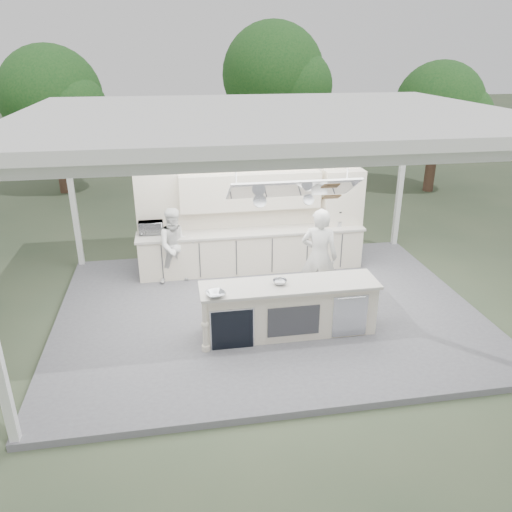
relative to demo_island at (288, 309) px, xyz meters
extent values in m
plane|color=#454E36|center=(-0.18, 0.91, -0.60)|extent=(90.00, 90.00, 0.00)
cube|color=slate|center=(-0.18, 0.91, -0.54)|extent=(8.00, 6.00, 0.12)
cube|color=white|center=(3.72, 3.81, 1.25)|extent=(0.12, 0.12, 3.70)
cube|color=white|center=(-4.08, 3.81, 1.25)|extent=(0.12, 0.12, 3.70)
cube|color=white|center=(-0.18, 0.91, 3.18)|extent=(8.20, 6.20, 0.16)
cube|color=white|center=(-0.18, -1.99, 3.02)|extent=(8.00, 0.12, 0.16)
cube|color=white|center=(-0.18, 3.81, 3.02)|extent=(8.00, 0.12, 0.16)
cube|color=white|center=(-4.08, 0.91, 3.02)|extent=(0.12, 6.00, 0.16)
cube|color=white|center=(3.72, 0.91, 3.02)|extent=(0.12, 6.00, 0.16)
cube|color=white|center=(0.02, 0.01, 2.15)|extent=(2.00, 0.71, 0.43)
cube|color=white|center=(0.02, 0.01, 2.15)|extent=(2.06, 0.76, 0.46)
cylinder|color=white|center=(-0.88, 0.01, 2.63)|extent=(0.02, 0.02, 0.95)
cylinder|color=white|center=(0.92, 0.01, 2.63)|extent=(0.02, 0.02, 0.95)
cylinder|color=silver|center=(-0.48, 0.16, 1.93)|extent=(0.22, 0.14, 0.21)
cylinder|color=silver|center=(0.32, 0.11, 1.93)|extent=(0.18, 0.12, 0.18)
cube|color=brown|center=(0.72, 0.13, 1.95)|extent=(0.28, 0.18, 0.12)
cube|color=silver|center=(0.02, 0.01, -0.03)|extent=(3.00, 0.70, 0.90)
cube|color=beige|center=(0.02, 0.01, 0.45)|extent=(3.10, 0.78, 0.05)
cylinder|color=silver|center=(-1.48, -0.34, -0.02)|extent=(0.11, 0.11, 0.92)
cube|color=black|center=(-1.03, -0.34, -0.12)|extent=(0.70, 0.04, 0.72)
cube|color=silver|center=(-1.03, -0.35, -0.12)|extent=(0.74, 0.03, 0.72)
cube|color=#35353A|center=(0.02, -0.35, -0.06)|extent=(0.90, 0.02, 0.55)
cube|color=silver|center=(1.02, -0.35, -0.06)|extent=(0.62, 0.02, 0.78)
cube|color=silver|center=(-0.18, 2.81, -0.03)|extent=(5.00, 0.65, 0.90)
cube|color=beige|center=(-0.18, 2.81, 0.45)|extent=(5.08, 0.72, 0.05)
cube|color=silver|center=(-0.18, 3.11, 0.65)|extent=(5.00, 0.10, 2.25)
cube|color=silver|center=(-0.18, 2.98, 1.32)|extent=(3.10, 0.38, 0.80)
cube|color=silver|center=(1.92, 2.93, 1.07)|extent=(0.90, 0.45, 1.30)
cube|color=brown|center=(1.92, 2.93, 1.07)|extent=(0.84, 0.40, 0.03)
cylinder|color=silver|center=(1.82, 2.79, 0.53)|extent=(0.20, 0.20, 0.12)
cylinder|color=black|center=(1.82, 2.79, 0.69)|extent=(0.17, 0.17, 0.20)
cylinder|color=black|center=(2.17, 2.79, 0.52)|extent=(0.16, 0.16, 0.10)
cone|color=black|center=(2.17, 2.79, 0.69)|extent=(0.14, 0.14, 0.24)
cylinder|color=#4C3526|center=(-5.68, 10.91, 0.45)|extent=(0.36, 0.36, 2.10)
sphere|color=#366726|center=(-5.68, 10.91, 2.69)|extent=(3.40, 3.40, 3.40)
sphere|color=#366726|center=(-5.00, 10.40, 2.35)|extent=(2.38, 2.38, 2.38)
cylinder|color=#4C3526|center=(2.32, 12.91, 0.63)|extent=(0.36, 0.36, 2.45)
sphere|color=#366726|center=(2.32, 12.91, 3.25)|extent=(4.00, 4.00, 4.00)
sphere|color=#366726|center=(3.12, 12.31, 2.85)|extent=(2.80, 2.80, 2.80)
cylinder|color=#4C3526|center=(7.32, 8.91, 0.37)|extent=(0.36, 0.36, 1.92)
sphere|color=#366726|center=(7.32, 8.91, 2.38)|extent=(3.00, 3.00, 3.00)
sphere|color=#366726|center=(7.92, 8.46, 2.08)|extent=(2.10, 2.10, 2.10)
imported|color=silver|center=(0.85, 1.06, 0.49)|extent=(0.83, 0.71, 1.94)
imported|color=white|center=(-1.87, 2.46, 0.35)|extent=(0.90, 0.76, 1.65)
imported|color=silver|center=(-2.38, 2.99, 0.62)|extent=(0.53, 0.37, 0.29)
imported|color=silver|center=(-1.28, -0.24, 0.51)|extent=(0.39, 0.39, 0.08)
imported|color=#B1B3B8|center=(-0.15, 0.04, 0.51)|extent=(0.27, 0.27, 0.08)
camera|label=1|loc=(-1.85, -7.50, 4.23)|focal=35.00mm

